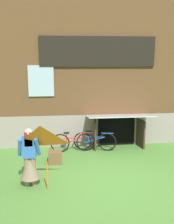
{
  "coord_description": "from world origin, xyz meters",
  "views": [
    {
      "loc": [
        -1.4,
        -6.44,
        3.24
      ],
      "look_at": [
        -0.58,
        1.2,
        1.68
      ],
      "focal_mm": 41.84,
      "sensor_mm": 36.0,
      "label": 1
    }
  ],
  "objects": [
    {
      "name": "bicycle_blue",
      "position": [
        -0.16,
        2.48,
        0.35
      ],
      "size": [
        1.52,
        0.39,
        0.71
      ],
      "rotation": [
        0.0,
        0.0,
        -0.22
      ],
      "color": "black",
      "rests_on": "ground_plane"
    },
    {
      "name": "ground_plane",
      "position": [
        0.0,
        0.0,
        0.0
      ],
      "size": [
        60.0,
        60.0,
        0.0
      ],
      "primitive_type": "plane",
      "color": "#4C7F33"
    },
    {
      "name": "bicycle_red",
      "position": [
        -0.96,
        2.42,
        0.35
      ],
      "size": [
        1.59,
        0.15,
        0.72
      ],
      "rotation": [
        0.0,
        0.0,
        0.07
      ],
      "color": "black",
      "rests_on": "ground_plane"
    },
    {
      "name": "person",
      "position": [
        -2.19,
        -0.01,
        0.64
      ],
      "size": [
        0.61,
        0.52,
        1.54
      ],
      "rotation": [
        0.0,
        0.0,
        0.04
      ],
      "color": "#7F6B51",
      "rests_on": "ground_plane"
    },
    {
      "name": "kite",
      "position": [
        -1.86,
        -0.54,
        1.31
      ],
      "size": [
        0.98,
        0.9,
        1.65
      ],
      "color": "orange",
      "rests_on": "ground_plane"
    },
    {
      "name": "log_house",
      "position": [
        0.0,
        5.76,
        2.74
      ],
      "size": [
        7.3,
        6.64,
        5.47
      ],
      "color": "gray",
      "rests_on": "ground_plane"
    },
    {
      "name": "wooden_crate",
      "position": [
        -1.57,
        1.42,
        0.2
      ],
      "size": [
        0.42,
        0.36,
        0.39
      ],
      "primitive_type": "cube",
      "color": "brown",
      "rests_on": "ground_plane"
    }
  ]
}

